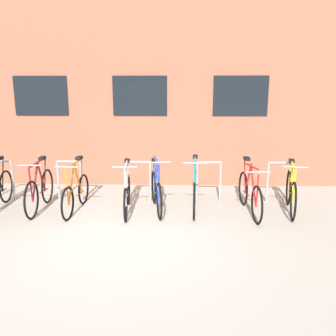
{
  "coord_description": "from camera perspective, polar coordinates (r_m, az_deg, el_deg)",
  "views": [
    {
      "loc": [
        0.95,
        -5.36,
        2.39
      ],
      "look_at": [
        0.73,
        1.6,
        0.81
      ],
      "focal_mm": 37.49,
      "sensor_mm": 36.0,
      "label": 1
    }
  ],
  "objects": [
    {
      "name": "bicycle_red",
      "position": [
        7.04,
        13.12,
        -4.05
      ],
      "size": [
        0.44,
        1.79,
        1.06
      ],
      "color": "black",
      "rests_on": "ground"
    },
    {
      "name": "storefront_building",
      "position": [
        11.23,
        -3.16,
        17.13
      ],
      "size": [
        28.0,
        5.23,
        6.48
      ],
      "color": "brown",
      "rests_on": "ground"
    },
    {
      "name": "bicycle_maroon",
      "position": [
        7.5,
        -20.12,
        -3.42
      ],
      "size": [
        0.44,
        1.7,
        1.05
      ],
      "color": "black",
      "rests_on": "ground"
    },
    {
      "name": "ground_plane",
      "position": [
        5.95,
        -7.64,
        -11.02
      ],
      "size": [
        42.0,
        42.0,
        0.0
      ],
      "primitive_type": "plane",
      "color": "#9E998E"
    },
    {
      "name": "bicycle_blue",
      "position": [
        7.02,
        -1.92,
        -3.76
      ],
      "size": [
        0.46,
        1.67,
        1.1
      ],
      "color": "black",
      "rests_on": "ground"
    },
    {
      "name": "bicycle_yellow",
      "position": [
        7.35,
        19.36,
        -3.66
      ],
      "size": [
        0.5,
        1.67,
        1.02
      ],
      "color": "black",
      "rests_on": "ground"
    },
    {
      "name": "bicycle_silver",
      "position": [
        6.99,
        -6.68,
        -4.11
      ],
      "size": [
        0.44,
        1.65,
        1.04
      ],
      "color": "black",
      "rests_on": "ground"
    },
    {
      "name": "bicycle_teal",
      "position": [
        7.08,
        4.33,
        -3.61
      ],
      "size": [
        0.44,
        1.77,
        1.09
      ],
      "color": "black",
      "rests_on": "ground"
    },
    {
      "name": "bicycle_orange",
      "position": [
        7.21,
        -14.73,
        -3.9
      ],
      "size": [
        0.44,
        1.62,
        1.07
      ],
      "color": "black",
      "rests_on": "ground"
    },
    {
      "name": "bike_rack",
      "position": [
        7.55,
        -4.79,
        -1.51
      ],
      "size": [
        6.55,
        0.05,
        0.89
      ],
      "color": "gray",
      "rests_on": "ground"
    }
  ]
}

